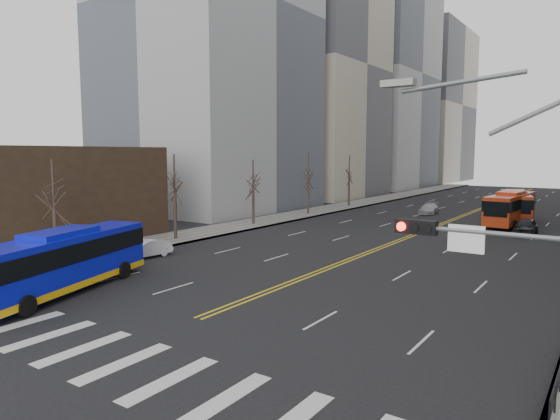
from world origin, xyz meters
The scene contains 14 objects.
ground centered at (0.00, 0.00, 0.00)m, with size 220.00×220.00×0.00m, color black.
sidewalk_left centered at (-16.50, 45.00, 0.07)m, with size 5.00×130.00×0.15m, color slate.
crosswalk centered at (0.00, 0.00, 0.01)m, with size 26.70×4.00×0.01m.
centerline centered at (0.00, 55.00, 0.01)m, with size 0.55×100.00×0.01m.
office_towers centered at (0.12, 68.51, 23.92)m, with size 83.00×134.00×58.00m.
storefront centered at (-26.00, 11.97, 4.00)m, with size 14.00×18.00×8.00m.
signal_mast centered at (13.77, 2.00, 4.86)m, with size 5.37×0.37×9.39m.
street_trees centered at (-7.18, 34.55, 4.87)m, with size 35.20×47.20×7.60m.
blue_bus centered at (-8.91, 4.00, 1.79)m, with size 5.83×11.92×3.42m.
red_bus_near centered at (6.04, 45.30, 1.96)m, with size 3.34×11.27×3.53m.
red_bus_far centered at (5.86, 49.29, 1.89)m, with size 4.99×10.95×3.40m.
car_white centered at (-12.50, 12.69, 0.64)m, with size 1.36×3.90×1.29m, color white.
car_dark_mid centered at (8.44, 39.23, 0.75)m, with size 1.77×4.40×1.50m, color black.
car_silver centered at (-3.98, 49.91, 0.65)m, with size 1.81×4.46×1.29m, color #ACACB2.
Camera 1 is at (15.45, -10.91, 7.45)m, focal length 32.00 mm.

